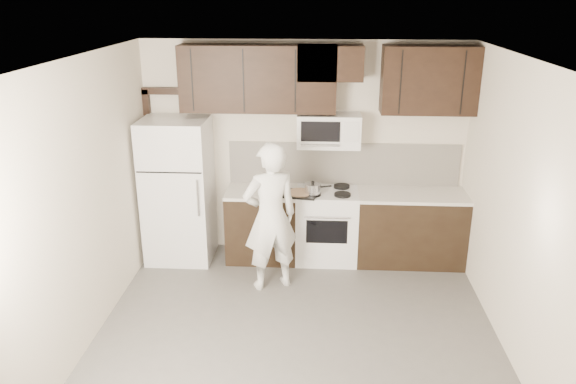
# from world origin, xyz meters

# --- Properties ---
(floor) EXTENTS (4.50, 4.50, 0.00)m
(floor) POSITION_xyz_m (0.00, 0.00, 0.00)
(floor) COLOR #575552
(floor) RESTS_ON ground
(back_wall) EXTENTS (4.00, 0.00, 4.00)m
(back_wall) POSITION_xyz_m (0.00, 2.25, 1.35)
(back_wall) COLOR beige
(back_wall) RESTS_ON ground
(ceiling) EXTENTS (4.50, 4.50, 0.00)m
(ceiling) POSITION_xyz_m (0.00, 0.00, 2.70)
(ceiling) COLOR white
(ceiling) RESTS_ON back_wall
(counter_run) EXTENTS (2.95, 0.64, 0.91)m
(counter_run) POSITION_xyz_m (0.60, 1.94, 0.46)
(counter_run) COLOR black
(counter_run) RESTS_ON floor
(stove) EXTENTS (0.76, 0.66, 0.94)m
(stove) POSITION_xyz_m (0.30, 1.94, 0.46)
(stove) COLOR white
(stove) RESTS_ON floor
(backsplash) EXTENTS (2.90, 0.02, 0.54)m
(backsplash) POSITION_xyz_m (0.50, 2.24, 1.18)
(backsplash) COLOR silver
(backsplash) RESTS_ON counter_run
(upper_cabinets) EXTENTS (3.48, 0.35, 0.78)m
(upper_cabinets) POSITION_xyz_m (0.21, 2.08, 2.28)
(upper_cabinets) COLOR black
(upper_cabinets) RESTS_ON back_wall
(microwave) EXTENTS (0.76, 0.42, 0.40)m
(microwave) POSITION_xyz_m (0.30, 2.06, 1.65)
(microwave) COLOR white
(microwave) RESTS_ON upper_cabinets
(refrigerator) EXTENTS (0.80, 0.76, 1.80)m
(refrigerator) POSITION_xyz_m (-1.55, 1.89, 0.90)
(refrigerator) COLOR white
(refrigerator) RESTS_ON floor
(door_trim) EXTENTS (0.50, 0.08, 2.12)m
(door_trim) POSITION_xyz_m (-1.92, 2.21, 1.25)
(door_trim) COLOR black
(door_trim) RESTS_ON floor
(saucepan) EXTENTS (0.32, 0.19, 0.18)m
(saucepan) POSITION_xyz_m (0.12, 1.79, 0.98)
(saucepan) COLOR silver
(saucepan) RESTS_ON stove
(baking_tray) EXTENTS (0.47, 0.39, 0.02)m
(baking_tray) POSITION_xyz_m (-0.04, 1.79, 0.92)
(baking_tray) COLOR black
(baking_tray) RESTS_ON counter_run
(pizza) EXTENTS (0.33, 0.33, 0.02)m
(pizza) POSITION_xyz_m (-0.04, 1.79, 0.94)
(pizza) COLOR tan
(pizza) RESTS_ON baking_tray
(person) EXTENTS (0.74, 0.63, 1.72)m
(person) POSITION_xyz_m (-0.34, 1.19, 0.86)
(person) COLOR white
(person) RESTS_ON floor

